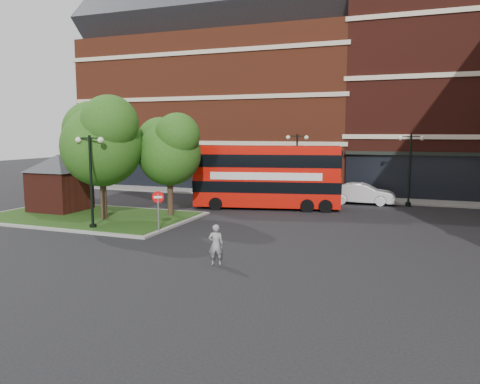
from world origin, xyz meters
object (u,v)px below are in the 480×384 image
at_px(car_silver, 240,190).
at_px(car_white, 362,194).
at_px(woman, 216,245).
at_px(bus, 267,173).

height_order(car_silver, car_white, car_white).
xyz_separation_m(woman, car_silver, (-5.80, 18.00, -0.17)).
bearing_deg(car_silver, car_white, -86.91).
height_order(bus, woman, bus).
relative_size(bus, car_silver, 2.67).
bearing_deg(car_white, woman, 167.39).
xyz_separation_m(bus, car_silver, (-3.56, 4.34, -1.80)).
bearing_deg(bus, woman, -93.49).
distance_m(bus, car_silver, 5.90).
bearing_deg(car_white, car_silver, 88.73).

